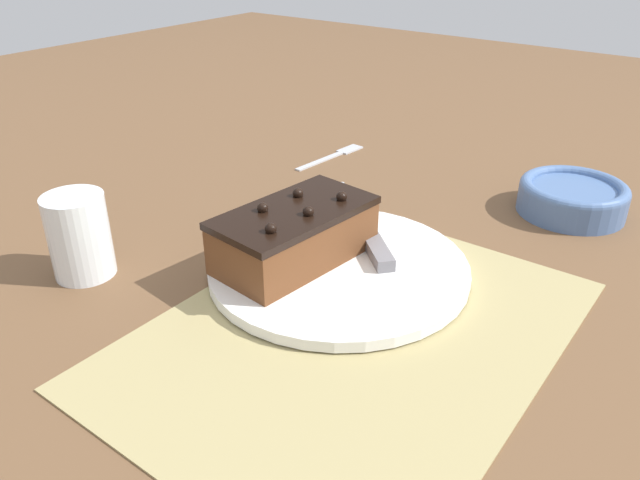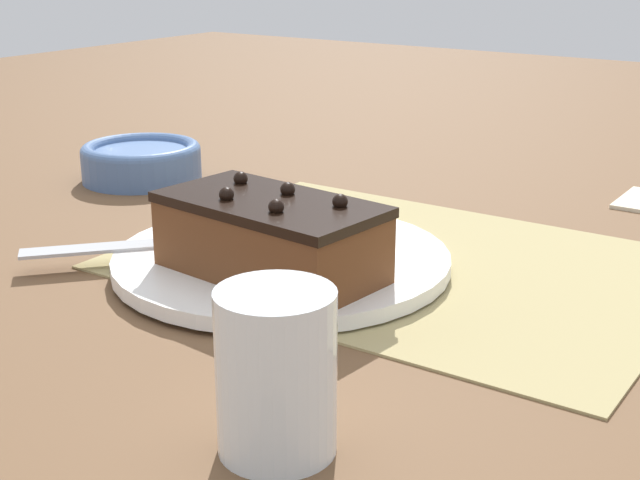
{
  "view_description": "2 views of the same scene",
  "coord_description": "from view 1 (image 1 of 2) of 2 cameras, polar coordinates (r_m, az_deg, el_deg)",
  "views": [
    {
      "loc": [
        0.41,
        0.26,
        0.36
      ],
      "look_at": [
        -0.08,
        -0.1,
        0.04
      ],
      "focal_mm": 35.0,
      "sensor_mm": 36.0,
      "label": 1
    },
    {
      "loc": [
        0.35,
        -0.64,
        0.27
      ],
      "look_at": [
        -0.04,
        -0.06,
        0.03
      ],
      "focal_mm": 50.0,
      "sensor_mm": 36.0,
      "label": 2
    }
  ],
  "objects": [
    {
      "name": "ground_plane",
      "position": [
        0.6,
        3.2,
        -8.44
      ],
      "size": [
        3.0,
        3.0,
        0.0
      ],
      "primitive_type": "plane",
      "color": "brown"
    },
    {
      "name": "serving_knife",
      "position": [
        0.73,
        4.31,
        0.52
      ],
      "size": [
        0.18,
        0.2,
        0.01
      ],
      "rotation": [
        0.0,
        0.0,
        2.41
      ],
      "color": "slate",
      "rests_on": "cake_plate"
    },
    {
      "name": "cake_plate",
      "position": [
        0.69,
        1.71,
        -2.53
      ],
      "size": [
        0.29,
        0.29,
        0.01
      ],
      "color": "white",
      "rests_on": "placemat_woven"
    },
    {
      "name": "drinking_glass",
      "position": [
        0.72,
        -21.15,
        0.35
      ],
      "size": [
        0.07,
        0.07,
        0.09
      ],
      "color": "white",
      "rests_on": "ground_plane"
    },
    {
      "name": "placemat_woven",
      "position": [
        0.6,
        3.2,
        -8.29
      ],
      "size": [
        0.46,
        0.34,
        0.0
      ],
      "primitive_type": "cube",
      "color": "tan",
      "rests_on": "ground_plane"
    },
    {
      "name": "small_bowl",
      "position": [
        0.89,
        22.09,
        3.7
      ],
      "size": [
        0.14,
        0.14,
        0.04
      ],
      "color": "#4C6B9E",
      "rests_on": "ground_plane"
    },
    {
      "name": "chocolate_cake",
      "position": [
        0.68,
        -2.32,
        0.54
      ],
      "size": [
        0.19,
        0.11,
        0.07
      ],
      "rotation": [
        0.0,
        0.0,
        -0.11
      ],
      "color": "brown",
      "rests_on": "cake_plate"
    },
    {
      "name": "dessert_fork",
      "position": [
        1.03,
        1.36,
        7.82
      ],
      "size": [
        0.15,
        0.03,
        0.01
      ],
      "rotation": [
        0.0,
        0.0,
        1.48
      ],
      "color": "#B7BABF",
      "rests_on": "ground_plane"
    }
  ]
}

